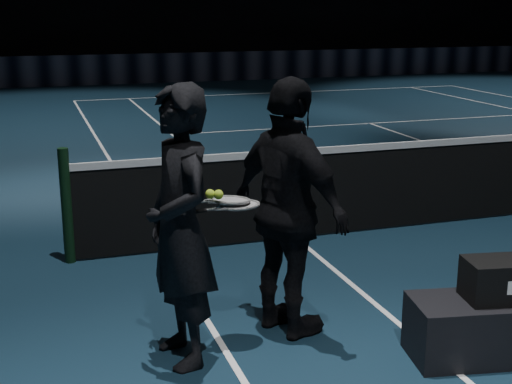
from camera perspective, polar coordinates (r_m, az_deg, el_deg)
net_post_left at (r=6.85m, az=-14.91°, el=-1.10°), size 0.10×0.10×1.10m
sponsor_backdrop at (r=23.17m, az=-1.26°, el=10.06°), size 22.00×0.15×0.90m
player_bench at (r=5.31m, az=19.75°, el=-10.09°), size 1.47×0.72×0.42m
player_a at (r=4.72m, az=-6.10°, el=-2.84°), size 0.56×0.75×1.89m
player_b at (r=5.10m, az=2.68°, el=-1.42°), size 0.84×1.20×1.89m
racket_lower at (r=4.88m, az=-1.29°, el=-1.04°), size 0.71×0.35×0.03m
racket_upper at (r=4.88m, az=-2.03°, el=-0.65°), size 0.71×0.39×0.10m
tennis_balls at (r=4.76m, az=-3.39°, el=0.02°), size 0.12×0.10×0.12m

